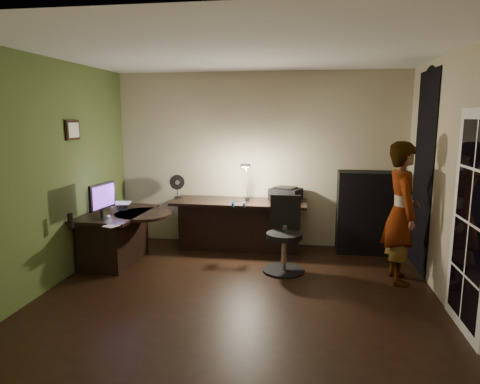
# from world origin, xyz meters

# --- Properties ---
(floor) EXTENTS (4.50, 4.00, 0.01)m
(floor) POSITION_xyz_m (0.00, 0.00, -0.01)
(floor) COLOR black
(floor) RESTS_ON ground
(ceiling) EXTENTS (4.50, 4.00, 0.01)m
(ceiling) POSITION_xyz_m (0.00, 0.00, 2.71)
(ceiling) COLOR silver
(ceiling) RESTS_ON floor
(wall_back) EXTENTS (4.50, 0.01, 2.70)m
(wall_back) POSITION_xyz_m (0.00, 2.00, 1.35)
(wall_back) COLOR tan
(wall_back) RESTS_ON floor
(wall_front) EXTENTS (4.50, 0.01, 2.70)m
(wall_front) POSITION_xyz_m (0.00, -2.00, 1.35)
(wall_front) COLOR tan
(wall_front) RESTS_ON floor
(wall_left) EXTENTS (0.01, 4.00, 2.70)m
(wall_left) POSITION_xyz_m (-2.25, 0.00, 1.35)
(wall_left) COLOR tan
(wall_left) RESTS_ON floor
(wall_right) EXTENTS (0.01, 4.00, 2.70)m
(wall_right) POSITION_xyz_m (2.25, 0.00, 1.35)
(wall_right) COLOR tan
(wall_right) RESTS_ON floor
(green_wall_overlay) EXTENTS (0.00, 4.00, 2.70)m
(green_wall_overlay) POSITION_xyz_m (-2.24, 0.00, 1.35)
(green_wall_overlay) COLOR #465B27
(green_wall_overlay) RESTS_ON floor
(arched_doorway) EXTENTS (0.01, 0.90, 2.60)m
(arched_doorway) POSITION_xyz_m (2.24, 1.15, 1.30)
(arched_doorway) COLOR black
(arched_doorway) RESTS_ON floor
(french_door) EXTENTS (0.02, 0.92, 2.10)m
(french_door) POSITION_xyz_m (2.24, -0.55, 1.05)
(french_door) COLOR white
(french_door) RESTS_ON floor
(framed_picture) EXTENTS (0.04, 0.30, 0.25)m
(framed_picture) POSITION_xyz_m (-2.22, 0.45, 1.85)
(framed_picture) COLOR black
(framed_picture) RESTS_ON wall_left
(desk_left) EXTENTS (0.81, 1.27, 0.72)m
(desk_left) POSITION_xyz_m (-1.83, 0.77, 0.36)
(desk_left) COLOR black
(desk_left) RESTS_ON floor
(desk_right) EXTENTS (2.03, 0.72, 0.76)m
(desk_right) POSITION_xyz_m (-0.25, 1.63, 0.38)
(desk_right) COLOR black
(desk_right) RESTS_ON floor
(cabinet) EXTENTS (0.82, 0.41, 1.22)m
(cabinet) POSITION_xyz_m (1.63, 1.78, 0.61)
(cabinet) COLOR black
(cabinet) RESTS_ON floor
(laptop_stand) EXTENTS (0.30, 0.27, 0.10)m
(laptop_stand) POSITION_xyz_m (-1.87, 0.94, 0.76)
(laptop_stand) COLOR silver
(laptop_stand) RESTS_ON desk_left
(laptop) EXTENTS (0.40, 0.39, 0.23)m
(laptop) POSITION_xyz_m (-1.87, 0.94, 0.92)
(laptop) COLOR silver
(laptop) RESTS_ON laptop_stand
(monitor) EXTENTS (0.17, 0.53, 0.34)m
(monitor) POSITION_xyz_m (-1.85, 0.39, 0.88)
(monitor) COLOR black
(monitor) RESTS_ON desk_left
(mouse) EXTENTS (0.06, 0.09, 0.03)m
(mouse) POSITION_xyz_m (-1.83, 0.52, 0.72)
(mouse) COLOR silver
(mouse) RESTS_ON desk_left
(phone) EXTENTS (0.10, 0.14, 0.01)m
(phone) POSITION_xyz_m (-1.21, 0.52, 0.71)
(phone) COLOR black
(phone) RESTS_ON desk_left
(pen) EXTENTS (0.03, 0.15, 0.01)m
(pen) POSITION_xyz_m (-1.40, 0.83, 0.71)
(pen) COLOR black
(pen) RESTS_ON desk_left
(speaker) EXTENTS (0.07, 0.07, 0.18)m
(speaker) POSITION_xyz_m (-2.02, -0.07, 0.80)
(speaker) COLOR black
(speaker) RESTS_ON desk_left
(notepad) EXTENTS (0.21, 0.25, 0.01)m
(notepad) POSITION_xyz_m (-1.58, 0.11, 0.71)
(notepad) COLOR silver
(notepad) RESTS_ON desk_left
(desk_fan) EXTENTS (0.26, 0.21, 0.36)m
(desk_fan) POSITION_xyz_m (-1.26, 1.75, 0.94)
(desk_fan) COLOR black
(desk_fan) RESTS_ON desk_right
(headphones) EXTENTS (0.20, 0.09, 0.10)m
(headphones) POSITION_xyz_m (-0.19, 1.16, 0.81)
(headphones) COLOR #0D5297
(headphones) RESTS_ON desk_right
(printer) EXTENTS (0.53, 0.47, 0.20)m
(printer) POSITION_xyz_m (0.44, 1.80, 0.86)
(printer) COLOR black
(printer) RESTS_ON desk_right
(desk_lamp) EXTENTS (0.23, 0.31, 0.61)m
(desk_lamp) POSITION_xyz_m (-0.12, 1.62, 1.07)
(desk_lamp) COLOR black
(desk_lamp) RESTS_ON desk_right
(office_chair) EXTENTS (0.56, 0.56, 0.99)m
(office_chair) POSITION_xyz_m (0.48, 0.76, 0.49)
(office_chair) COLOR black
(office_chair) RESTS_ON floor
(person) EXTENTS (0.45, 0.64, 1.73)m
(person) POSITION_xyz_m (1.90, 0.65, 0.87)
(person) COLOR #D8A88C
(person) RESTS_ON floor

